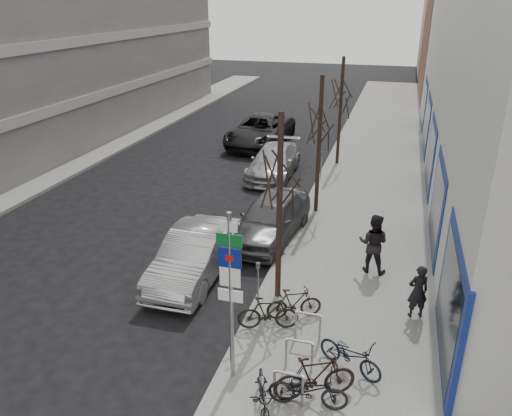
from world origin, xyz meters
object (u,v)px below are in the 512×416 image
Objects in this scene: highway_sign_pole at (231,289)px; parked_car_mid at (271,218)px; bike_rack at (299,352)px; lane_car at (260,130)px; bike_near_right at (315,377)px; tree_near at (280,165)px; parked_car_front at (194,255)px; tree_mid at (321,113)px; meter_back at (321,162)px; bike_near_left at (264,393)px; tree_far at (342,86)px; parked_car_back at (274,162)px; bike_far_inner at (294,303)px; bike_mid_inner at (268,313)px; meter_front at (258,279)px; pedestrian_near at (418,291)px; meter_mid at (298,205)px; bike_far_curb at (308,387)px; bike_mid_curb at (351,352)px; pedestrian_far at (373,243)px.

parked_car_mid is (-1.00, 7.36, -1.65)m from highway_sign_pole.
lane_car reaches higher than bike_rack.
lane_car is at bearing -7.70° from bike_near_right.
tree_near reaches higher than parked_car_front.
tree_mid is 4.33× the size of meter_back.
bike_near_left is at bearing -70.62° from lane_car.
tree_far is 4.08m from meter_back.
bike_near_right is 20.55m from lane_car.
bike_near_right is at bearing -73.62° from parked_car_back.
meter_back is 14.96m from bike_near_left.
parked_car_back is at bearing 100.45° from highway_sign_pole.
highway_sign_pole is 16.59m from tree_far.
bike_far_inner is (-0.53, 1.97, -0.05)m from bike_rack.
bike_mid_inner is (0.13, -1.59, -3.47)m from tree_near.
bike_near_left is 1.19m from bike_near_right.
tree_near reaches higher than meter_front.
parked_car_front is 3.04× the size of pedestrian_near.
bike_rack is at bearing -78.20° from meter_mid.
parked_car_back is at bearing 89.35° from parked_car_front.
meter_mid reaches higher than bike_mid_inner.
bike_far_curb is at bearing 39.62° from pedestrian_near.
parked_car_front is 3.64m from parked_car_mid.
lane_car is at bearing 150.41° from tree_far.
pedestrian_far reaches higher than bike_mid_curb.
bike_rack is 1.12m from bike_far_curb.
highway_sign_pole is at bearing -72.63° from lane_car.
bike_far_inner is 0.99× the size of pedestrian_near.
pedestrian_near reaches higher than bike_rack.
tree_far is at bearing -25.97° from lane_car.
parked_car_front is 5.54m from pedestrian_far.
tree_mid is (0.20, 10.01, 1.65)m from highway_sign_pole.
parked_car_mid is (-0.75, 4.35, -0.11)m from meter_front.
tree_far is 1.18× the size of parked_car_front.
lane_car is (-4.93, 2.80, -3.24)m from tree_far.
meter_front is 4.11m from bike_near_left.
bike_far_inner is 5.13m from parked_car_mid.
highway_sign_pole is 3.39m from meter_front.
meter_front is 0.66× the size of pedestrian_far.
bike_near_left is (1.23, -3.91, -0.23)m from meter_front.
tree_near is 1.16× the size of parked_car_mid.
parked_car_mid is at bearing 99.79° from meter_front.
pedestrian_near is at bearing -56.13° from bike_near_right.
parked_car_back is at bearing 101.96° from meter_front.
meter_mid is at bearing -12.58° from bike_near_right.
meter_front is 3.49m from bike_mid_curb.
bike_near_right is at bearing -65.12° from tree_near.
parked_car_front is at bearing 41.33° from bike_far_inner.
highway_sign_pole is 2.63× the size of bike_mid_inner.
meter_mid is (-0.45, -8.00, -3.19)m from tree_far.
tree_near is at bearing -90.00° from tree_far.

